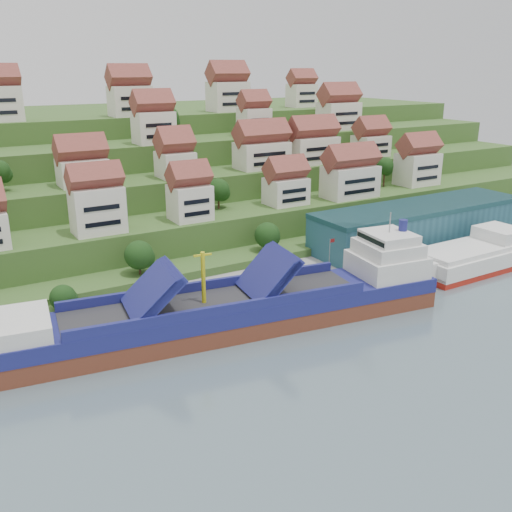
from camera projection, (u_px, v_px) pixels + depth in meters
ground at (285, 318)px, 108.03m from camera, size 300.00×300.00×0.00m
quay at (322, 271)px, 129.58m from camera, size 180.00×14.00×2.20m
hillside at (114, 176)px, 189.11m from camera, size 260.00×128.00×31.00m
hillside_village at (170, 150)px, 150.66m from camera, size 161.95×63.77×29.34m
hillside_trees at (138, 199)px, 131.63m from camera, size 140.96×62.74×31.95m
warehouse at (419, 224)px, 144.72m from camera, size 60.00×15.00×10.00m
flagpole at (330, 254)px, 122.75m from camera, size 1.28×0.16×8.00m
cargo_ship at (239, 310)px, 102.93m from camera, size 83.61×23.70×18.39m
second_ship at (476, 257)px, 133.43m from camera, size 33.36×12.81×9.62m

